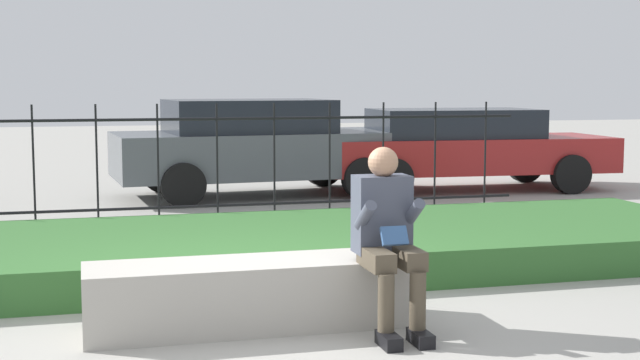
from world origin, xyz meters
TOP-DOWN VIEW (x-y plane):
  - ground_plane at (0.00, 0.00)m, footprint 60.00×60.00m
  - stone_bench at (-0.06, 0.00)m, footprint 2.26×0.60m
  - person_seated_reader at (0.84, -0.33)m, footprint 0.42×0.73m
  - grass_berm at (0.00, 2.03)m, footprint 10.05×2.67m
  - iron_fence at (0.00, 4.12)m, footprint 8.05×0.03m
  - car_parked_right at (4.67, 7.05)m, footprint 4.70×2.02m
  - car_parked_center at (1.38, 7.15)m, footprint 4.42×2.22m

SIDE VIEW (x-z plane):
  - ground_plane at x=0.00m, z-range 0.00..0.00m
  - grass_berm at x=0.00m, z-range 0.00..0.33m
  - stone_bench at x=-0.06m, z-range -0.03..0.45m
  - car_parked_right at x=4.67m, z-range 0.05..1.34m
  - person_seated_reader at x=0.84m, z-range 0.06..1.33m
  - car_parked_center at x=1.38m, z-range 0.04..1.50m
  - iron_fence at x=0.00m, z-range 0.04..1.51m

